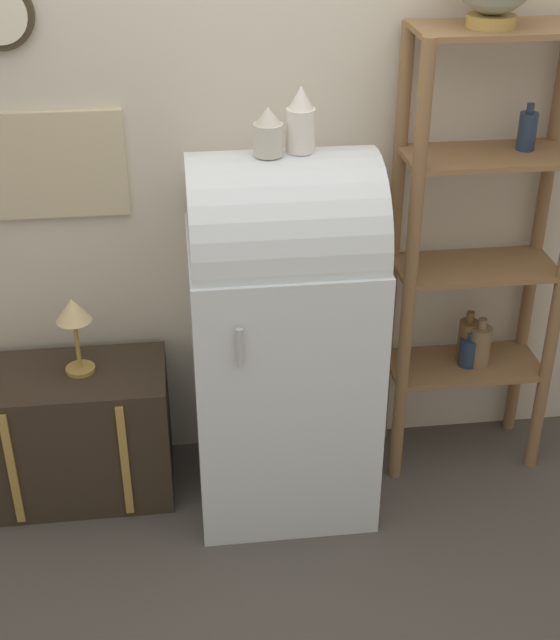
# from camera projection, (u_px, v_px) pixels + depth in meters

# --- Properties ---
(ground_plane) EXTENTS (12.00, 12.00, 0.00)m
(ground_plane) POSITION_uv_depth(u_px,v_px,m) (289.00, 524.00, 3.43)
(ground_plane) COLOR #4C4742
(wall_back) EXTENTS (7.00, 0.09, 2.70)m
(wall_back) POSITION_uv_depth(u_px,v_px,m) (269.00, 137.00, 3.25)
(wall_back) COLOR beige
(wall_back) RESTS_ON ground_plane
(refrigerator) EXTENTS (0.66, 0.66, 1.41)m
(refrigerator) POSITION_uv_depth(u_px,v_px,m) (282.00, 330.00, 3.26)
(refrigerator) COLOR silver
(refrigerator) RESTS_ON ground_plane
(suitcase_trunk) EXTENTS (0.75, 0.40, 0.55)m
(suitcase_trunk) POSITION_uv_depth(u_px,v_px,m) (73.00, 433.00, 3.48)
(suitcase_trunk) COLOR #33281E
(suitcase_trunk) RESTS_ON ground_plane
(shelf_unit) EXTENTS (0.63, 0.31, 1.77)m
(shelf_unit) POSITION_uv_depth(u_px,v_px,m) (479.00, 251.00, 3.36)
(shelf_unit) COLOR olive
(shelf_unit) RESTS_ON ground_plane
(vase_left) EXTENTS (0.10, 0.10, 0.16)m
(vase_left) POSITION_uv_depth(u_px,v_px,m) (268.00, 133.00, 2.88)
(vase_left) COLOR beige
(vase_left) RESTS_ON refrigerator
(vase_center) EXTENTS (0.10, 0.10, 0.22)m
(vase_center) POSITION_uv_depth(u_px,v_px,m) (301.00, 121.00, 2.90)
(vase_center) COLOR white
(vase_center) RESTS_ON refrigerator
(desk_lamp) EXTENTS (0.13, 0.13, 0.31)m
(desk_lamp) POSITION_uv_depth(u_px,v_px,m) (74.00, 317.00, 3.24)
(desk_lamp) COLOR #AD8942
(desk_lamp) RESTS_ON suitcase_trunk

